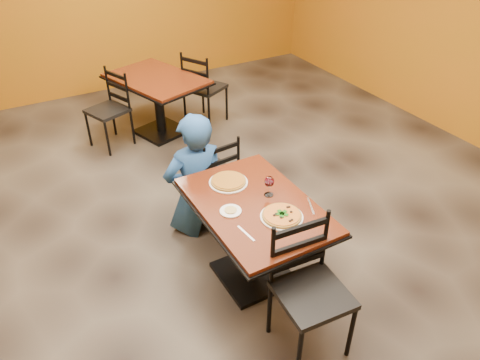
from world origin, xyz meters
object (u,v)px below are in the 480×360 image
table_second (158,92)px  plate_far (228,182)px  chair_main_near (312,295)px  side_plate (231,211)px  pizza_far (228,181)px  table_main (255,224)px  chair_second_right (205,88)px  wine_glass (269,185)px  chair_second_left (107,111)px  diner (195,173)px  plate_main (282,217)px  pizza_main (282,215)px  chair_main_far (213,175)px

table_second → plate_far: bearing=-97.2°
chair_main_near → side_plate: 0.83m
pizza_far → side_plate: size_ratio=1.75×
chair_main_near → pizza_far: chair_main_near is taller
table_main → chair_main_near: chair_main_near is taller
chair_second_right → wine_glass: 2.83m
chair_second_right → side_plate: 2.97m
chair_second_left → diner: size_ratio=0.78×
chair_main_near → chair_second_right: chair_main_near is taller
table_second → chair_second_left: bearing=180.0°
table_second → plate_main: plate_main is taller
side_plate → table_second: bearing=80.4°
pizza_far → wine_glass: wine_glass is taller
diner → plate_far: 0.54m
table_second → wine_glass: size_ratio=7.82×
table_main → plate_far: size_ratio=3.97×
table_second → pizza_main: (-0.18, -2.99, 0.22)m
wine_glass → chair_second_right: bearing=74.4°
wine_glass → chair_main_near: bearing=-100.9°
chair_main_far → chair_second_left: chair_second_left is taller
chair_main_near → wine_glass: chair_main_near is taller
side_plate → wine_glass: 0.36m
pizza_main → wine_glass: 0.29m
table_second → pizza_far: pizza_far is taller
table_second → pizza_main: pizza_main is taller
chair_main_far → side_plate: 1.04m
table_second → chair_main_near: size_ratio=1.43×
chair_second_right → wine_glass: size_ratio=5.38×
plate_main → chair_main_near: bearing=-99.6°
chair_main_near → plate_far: size_ratio=3.19×
diner → pizza_far: 0.54m
chair_main_far → pizza_far: (-0.15, -0.61, 0.34)m
diner → table_main: bearing=101.8°
diner → wine_glass: diner is taller
chair_second_left → chair_second_right: 1.28m
chair_second_left → table_second: bearing=68.9°
pizza_main → side_plate: (-0.29, 0.24, -0.02)m
chair_main_far → plate_far: bearing=70.8°
chair_main_near → table_main: bearing=93.8°
chair_main_far → diner: bearing=20.2°
chair_second_left → plate_far: (0.34, -2.41, 0.30)m
chair_second_right → pizza_main: chair_second_right is taller
diner → wine_glass: 0.88m
chair_main_far → table_second: bearing=-100.2°
chair_main_near → chair_second_right: 3.62m
table_second → plate_main: (-0.18, -2.99, 0.20)m
plate_far → chair_main_far: bearing=76.1°
table_main → table_second: bearing=84.6°
pizza_main → wine_glass: wine_glass is taller
diner → side_plate: bearing=87.9°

